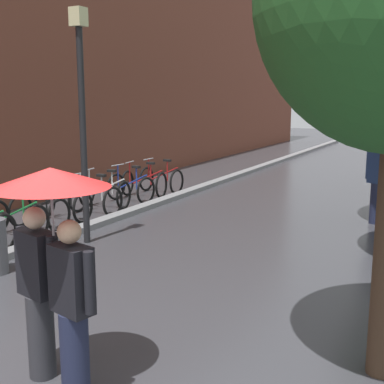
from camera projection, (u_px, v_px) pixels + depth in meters
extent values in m
cube|color=brown|center=(14.00, 27.00, 16.90)|extent=(8.00, 36.00, 9.90)
cube|color=slate|center=(196.00, 189.00, 14.67)|extent=(0.30, 36.00, 0.12)
torus|color=black|center=(3.00, 233.00, 8.88)|extent=(0.15, 0.70, 0.70)
torus|color=black|center=(37.00, 223.00, 9.60)|extent=(0.09, 0.70, 0.70)
cylinder|color=#1E7A38|center=(19.00, 210.00, 9.73)|extent=(0.88, 0.08, 0.43)
cylinder|color=#1E7A38|center=(23.00, 207.00, 9.68)|extent=(0.04, 0.04, 0.55)
cube|color=black|center=(22.00, 191.00, 9.62)|extent=(0.22, 0.11, 0.06)
torus|color=black|center=(20.00, 211.00, 10.63)|extent=(0.09, 0.70, 0.70)
torus|color=black|center=(59.00, 215.00, 10.19)|extent=(0.09, 0.70, 0.70)
cylinder|color=black|center=(43.00, 204.00, 10.33)|extent=(0.88, 0.07, 0.43)
cylinder|color=black|center=(46.00, 201.00, 10.27)|extent=(0.04, 0.04, 0.55)
cube|color=black|center=(45.00, 186.00, 10.22)|extent=(0.22, 0.11, 0.06)
cylinder|color=black|center=(22.00, 197.00, 10.54)|extent=(0.04, 0.04, 0.58)
cylinder|color=#9E9EA3|center=(22.00, 183.00, 10.49)|extent=(0.04, 0.46, 0.03)
torus|color=black|center=(45.00, 203.00, 11.33)|extent=(0.11, 0.70, 0.70)
torus|color=black|center=(83.00, 207.00, 10.92)|extent=(0.11, 0.70, 0.70)
cylinder|color=black|center=(67.00, 197.00, 11.05)|extent=(0.88, 0.09, 0.43)
cylinder|color=black|center=(71.00, 194.00, 10.99)|extent=(0.04, 0.04, 0.55)
cube|color=black|center=(70.00, 180.00, 10.94)|extent=(0.23, 0.11, 0.06)
cylinder|color=black|center=(47.00, 191.00, 11.25)|extent=(0.04, 0.04, 0.58)
cylinder|color=#9E9EA3|center=(46.00, 178.00, 11.19)|extent=(0.06, 0.46, 0.03)
torus|color=black|center=(78.00, 197.00, 11.99)|extent=(0.08, 0.70, 0.70)
torus|color=black|center=(113.00, 202.00, 11.50)|extent=(0.08, 0.70, 0.70)
cylinder|color=silver|center=(98.00, 191.00, 11.66)|extent=(0.88, 0.06, 0.43)
cylinder|color=silver|center=(102.00, 189.00, 11.59)|extent=(0.04, 0.04, 0.55)
cube|color=black|center=(101.00, 175.00, 11.54)|extent=(0.22, 0.11, 0.06)
cylinder|color=silver|center=(81.00, 186.00, 11.90)|extent=(0.04, 0.04, 0.58)
cylinder|color=#9E9EA3|center=(80.00, 173.00, 11.84)|extent=(0.04, 0.46, 0.03)
torus|color=black|center=(87.00, 193.00, 12.59)|extent=(0.15, 0.70, 0.70)
torus|color=black|center=(124.00, 195.00, 12.24)|extent=(0.15, 0.70, 0.70)
cylinder|color=silver|center=(108.00, 186.00, 12.34)|extent=(0.88, 0.15, 0.43)
cylinder|color=silver|center=(112.00, 183.00, 12.29)|extent=(0.04, 0.04, 0.55)
cube|color=black|center=(112.00, 171.00, 12.24)|extent=(0.23, 0.13, 0.06)
cylinder|color=silver|center=(89.00, 181.00, 12.51)|extent=(0.04, 0.04, 0.58)
cylinder|color=#9E9EA3|center=(89.00, 170.00, 12.46)|extent=(0.09, 0.46, 0.03)
torus|color=black|center=(116.00, 187.00, 13.42)|extent=(0.14, 0.70, 0.70)
torus|color=black|center=(146.00, 191.00, 12.85)|extent=(0.14, 0.70, 0.70)
cylinder|color=#233DA8|center=(134.00, 181.00, 13.04)|extent=(0.88, 0.14, 0.43)
cylinder|color=#233DA8|center=(137.00, 179.00, 12.97)|extent=(0.04, 0.04, 0.55)
cube|color=black|center=(136.00, 167.00, 12.92)|extent=(0.23, 0.12, 0.06)
cylinder|color=#233DA8|center=(118.00, 176.00, 13.32)|extent=(0.04, 0.04, 0.58)
cylinder|color=#9E9EA3|center=(118.00, 165.00, 13.27)|extent=(0.08, 0.46, 0.03)
torus|color=black|center=(127.00, 183.00, 13.98)|extent=(0.15, 0.70, 0.70)
torus|color=black|center=(161.00, 185.00, 13.62)|extent=(0.15, 0.70, 0.70)
cylinder|color=red|center=(147.00, 177.00, 13.73)|extent=(0.88, 0.15, 0.43)
cylinder|color=red|center=(151.00, 175.00, 13.68)|extent=(0.04, 0.04, 0.55)
cube|color=black|center=(151.00, 163.00, 13.62)|extent=(0.23, 0.13, 0.06)
cylinder|color=red|center=(130.00, 173.00, 13.90)|extent=(0.04, 0.04, 0.58)
cylinder|color=#9E9EA3|center=(130.00, 162.00, 13.84)|extent=(0.09, 0.46, 0.03)
torus|color=black|center=(146.00, 179.00, 14.67)|extent=(0.08, 0.70, 0.70)
torus|color=black|center=(177.00, 182.00, 14.17)|extent=(0.08, 0.70, 0.70)
cylinder|color=red|center=(164.00, 174.00, 14.34)|extent=(0.88, 0.07, 0.43)
cylinder|color=red|center=(167.00, 171.00, 14.27)|extent=(0.04, 0.04, 0.55)
cube|color=black|center=(167.00, 160.00, 14.21)|extent=(0.22, 0.11, 0.06)
cylinder|color=red|center=(149.00, 169.00, 14.58)|extent=(0.04, 0.04, 0.58)
cylinder|color=#9E9EA3|center=(148.00, 159.00, 14.52)|extent=(0.04, 0.46, 0.03)
cylinder|color=#2D2D33|center=(41.00, 336.00, 4.94)|extent=(0.26, 0.26, 0.84)
cube|color=black|center=(37.00, 263.00, 4.80)|extent=(0.44, 0.30, 0.63)
sphere|color=beige|center=(34.00, 218.00, 4.72)|extent=(0.21, 0.21, 0.21)
cylinder|color=black|center=(22.00, 255.00, 4.96)|extent=(0.09, 0.09, 0.56)
cylinder|color=black|center=(52.00, 266.00, 4.64)|extent=(0.09, 0.09, 0.56)
cylinder|color=#1E233D|center=(75.00, 355.00, 4.60)|extent=(0.26, 0.26, 0.81)
cube|color=black|center=(71.00, 279.00, 4.47)|extent=(0.44, 0.30, 0.61)
sphere|color=tan|center=(69.00, 232.00, 4.39)|extent=(0.21, 0.21, 0.21)
cylinder|color=black|center=(55.00, 270.00, 4.62)|extent=(0.09, 0.09, 0.55)
cylinder|color=black|center=(89.00, 283.00, 4.30)|extent=(0.09, 0.09, 0.55)
cylinder|color=#9E9EA3|center=(54.00, 247.00, 4.61)|extent=(0.02, 0.02, 1.12)
cone|color=red|center=(51.00, 178.00, 4.49)|extent=(1.06, 1.06, 0.18)
cylinder|color=black|center=(83.00, 139.00, 9.21)|extent=(0.12, 0.12, 3.88)
cube|color=beige|center=(78.00, 17.00, 8.83)|extent=(0.24, 0.24, 0.32)
cylinder|color=#1E233D|center=(376.00, 203.00, 10.92)|extent=(0.26, 0.26, 0.87)
cube|color=navy|center=(379.00, 168.00, 10.78)|extent=(0.46, 0.37, 0.65)
sphere|color=tan|center=(380.00, 147.00, 10.69)|extent=(0.21, 0.21, 0.21)
cylinder|color=navy|center=(368.00, 165.00, 10.97)|extent=(0.09, 0.09, 0.59)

